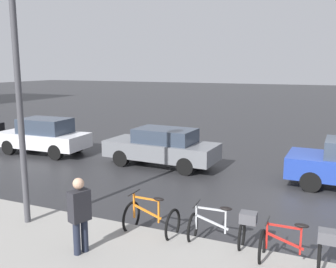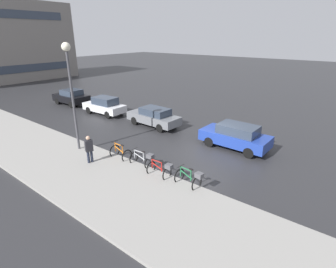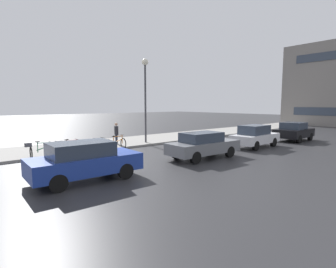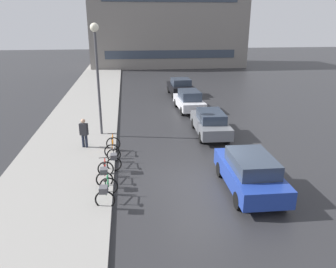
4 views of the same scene
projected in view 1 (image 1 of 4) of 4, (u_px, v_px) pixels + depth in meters
ground_plane at (323, 204)px, 10.43m from camera, size 140.00×140.00×0.00m
bicycle_second at (299, 247)px, 6.93m from camera, size 0.72×1.35×0.96m
bicycle_third at (224, 227)px, 7.83m from camera, size 0.73×1.40×0.93m
bicycle_farthest at (151, 220)px, 8.39m from camera, size 0.78×1.14×0.99m
car_grey at (162, 147)px, 14.31m from camera, size 1.87×4.41×1.46m
car_white at (44, 136)px, 16.34m from camera, size 1.82×4.06×1.56m
pedestrian at (80, 214)px, 7.31m from camera, size 0.46×0.36×1.69m
streetlamp at (14, 34)px, 8.15m from camera, size 0.48×0.48×6.33m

